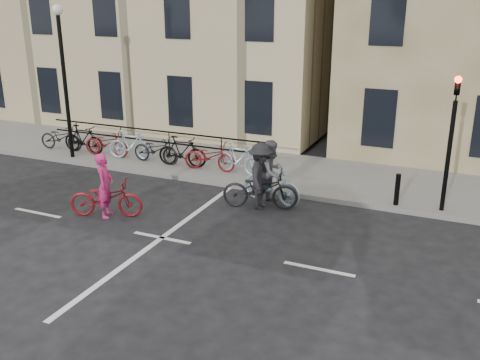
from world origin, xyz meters
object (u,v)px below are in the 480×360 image
at_px(cyclist_pink, 106,195).
at_px(cyclist_grey, 271,178).
at_px(lamp_post, 63,64).
at_px(traffic_light, 452,127).
at_px(cyclist_dark, 260,183).

height_order(cyclist_pink, cyclist_grey, cyclist_grey).
distance_m(lamp_post, cyclist_grey, 8.63).
relative_size(traffic_light, cyclist_grey, 1.94).
xyz_separation_m(traffic_light, lamp_post, (-12.70, 0.06, 1.04)).
distance_m(lamp_post, cyclist_pink, 6.47).
bearing_deg(traffic_light, lamp_post, 179.73).
height_order(lamp_post, cyclist_grey, lamp_post).
bearing_deg(lamp_post, cyclist_pink, -40.74).
xyz_separation_m(cyclist_pink, cyclist_dark, (3.58, 2.23, 0.13)).
relative_size(traffic_light, lamp_post, 0.74).
distance_m(traffic_light, cyclist_pink, 9.29).
height_order(cyclist_grey, cyclist_dark, cyclist_dark).
relative_size(lamp_post, cyclist_dark, 2.36).
relative_size(traffic_light, cyclist_pink, 1.86).
height_order(traffic_light, lamp_post, lamp_post).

